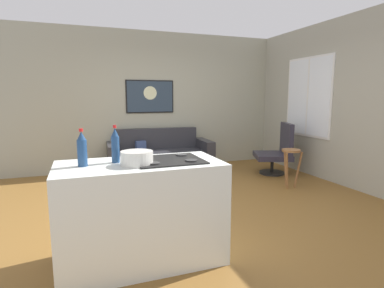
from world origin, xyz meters
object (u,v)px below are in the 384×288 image
at_px(armchair, 278,151).
at_px(wall_painting, 150,97).
at_px(couch, 160,158).
at_px(coffee_table, 177,164).
at_px(soda_bottle_2, 115,146).
at_px(bar_stool, 291,159).
at_px(soda_bottle, 82,149).
at_px(mixing_bowl, 137,158).

distance_m(armchair, wall_painting, 2.78).
xyz_separation_m(couch, coffee_table, (-0.01, -1.20, 0.12)).
height_order(coffee_table, soda_bottle_2, soda_bottle_2).
distance_m(armchair, bar_stool, 0.92).
bearing_deg(coffee_table, bar_stool, -18.58).
height_order(bar_stool, soda_bottle, soda_bottle).
distance_m(couch, coffee_table, 1.21).
relative_size(coffee_table, soda_bottle_2, 2.57).
distance_m(couch, wall_painting, 1.28).
height_order(soda_bottle_2, wall_painting, wall_painting).
height_order(armchair, soda_bottle, soda_bottle).
relative_size(soda_bottle_2, wall_painting, 0.34).
xyz_separation_m(mixing_bowl, wall_painting, (0.94, 3.75, 0.52)).
xyz_separation_m(couch, wall_painting, (-0.09, 0.41, 1.21)).
height_order(couch, armchair, armchair).
xyz_separation_m(couch, soda_bottle_2, (-1.18, -3.18, 0.78)).
bearing_deg(couch, coffee_table, -90.68).
xyz_separation_m(soda_bottle_2, mixing_bowl, (0.16, -0.16, -0.09)).
bearing_deg(armchair, soda_bottle, -147.31).
bearing_deg(bar_stool, wall_painting, 129.80).
bearing_deg(mixing_bowl, soda_bottle, 166.23).
xyz_separation_m(armchair, bar_stool, (-0.35, -0.85, 0.04)).
height_order(soda_bottle, soda_bottle_2, soda_bottle_2).
relative_size(coffee_table, soda_bottle, 2.68).
xyz_separation_m(bar_stool, wall_painting, (-1.84, 2.21, 1.01)).
distance_m(couch, soda_bottle_2, 3.48).
bearing_deg(mixing_bowl, wall_painting, 75.93).
bearing_deg(armchair, couch, 155.70).
xyz_separation_m(bar_stool, mixing_bowl, (-2.78, -1.54, 0.49)).
relative_size(couch, armchair, 2.07).
relative_size(soda_bottle, wall_painting, 0.32).
distance_m(armchair, soda_bottle_2, 4.02).
relative_size(coffee_table, armchair, 0.86).
bearing_deg(bar_stool, soda_bottle_2, -154.87).
xyz_separation_m(soda_bottle_2, wall_painting, (1.10, 3.59, 0.43)).
bearing_deg(bar_stool, mixing_bowl, -151.00).
relative_size(couch, bar_stool, 3.22).
bearing_deg(wall_painting, bar_stool, -50.20).
distance_m(coffee_table, soda_bottle_2, 2.39).
xyz_separation_m(coffee_table, armchair, (2.11, 0.26, 0.04)).
distance_m(soda_bottle, soda_bottle_2, 0.28).
bearing_deg(wall_painting, armchair, -31.85).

